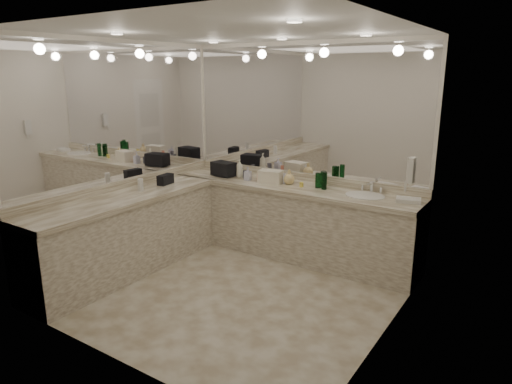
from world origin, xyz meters
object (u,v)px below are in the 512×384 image
Objects in this scene: sink at (365,196)px; hand_towel at (408,200)px; wall_phone at (411,170)px; soap_bottle_c at (289,177)px; soap_bottle_a at (240,168)px; cream_cosmetic_case at (271,176)px; black_toiletry_bag at (224,169)px; soap_bottle_b at (248,174)px.

sink is 1.74× the size of hand_towel.
soap_bottle_c is (-1.59, 0.53, -0.36)m from wall_phone.
sink is at bearing -0.27° from soap_bottle_a.
soap_bottle_c reaches higher than cream_cosmetic_case.
wall_phone reaches higher than hand_towel.
soap_bottle_a is 0.73m from soap_bottle_c.
soap_bottle_a reaches higher than black_toiletry_bag.
black_toiletry_bag is at bearing 170.24° from cream_cosmetic_case.
soap_bottle_c is (0.22, 0.08, 0.01)m from cream_cosmetic_case.
cream_cosmetic_case is 0.51m from soap_bottle_a.
soap_bottle_b is (-1.99, -0.11, 0.07)m from hand_towel.
wall_phone is at bearing -39.57° from sink.
black_toiletry_bag is 0.94m from soap_bottle_c.
sink is 2.54× the size of soap_bottle_b.
soap_bottle_a is 0.22m from soap_bottle_b.
wall_phone is 2.60m from black_toiletry_bag.
wall_phone reaches higher than cream_cosmetic_case.
hand_towel is at bearing 2.36° from sink.
soap_bottle_c is at bearing 12.70° from soap_bottle_b.
soap_bottle_b reaches higher than sink.
sink is 0.99m from soap_bottle_c.
soap_bottle_c reaches higher than soap_bottle_b.
black_toiletry_bag is (-1.93, -0.06, 0.09)m from sink.
sink is at bearing -9.07° from cream_cosmetic_case.
sink is at bearing 1.77° from black_toiletry_bag.
hand_towel is (2.40, 0.08, -0.07)m from black_toiletry_bag.
soap_bottle_b is at bearing -176.93° from hand_towel.
wall_phone is 0.84× the size of cream_cosmetic_case.
black_toiletry_bag is 1.33× the size of soap_bottle_a.
soap_bottle_b is at bearing -26.01° from soap_bottle_a.
hand_towel is (0.47, 0.02, 0.03)m from sink.
cream_cosmetic_case is (-1.81, 0.46, -0.37)m from wall_phone.
wall_phone is 1.32× the size of soap_bottle_c.
black_toiletry_bag reaches higher than sink.
hand_towel is at bearing -8.98° from cream_cosmetic_case.
black_toiletry_bag is 0.72m from cream_cosmetic_case.
wall_phone is 2.40m from soap_bottle_a.
sink is 1.53m from soap_bottle_b.
hand_towel is 1.39× the size of soap_bottle_c.
black_toiletry_bag is 1.24× the size of hand_towel.
wall_phone reaches higher than sink.
cream_cosmetic_case reaches higher than hand_towel.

